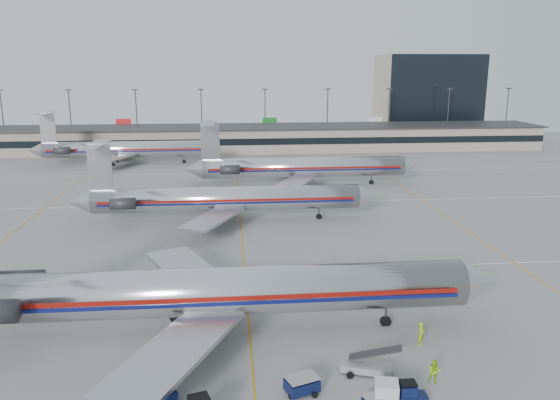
{
  "coord_description": "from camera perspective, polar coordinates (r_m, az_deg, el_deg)",
  "views": [
    {
      "loc": [
        -1.29,
        -44.64,
        21.2
      ],
      "look_at": [
        5.04,
        23.47,
        4.5
      ],
      "focal_mm": 35.0,
      "sensor_mm": 36.0,
      "label": 1
    }
  ],
  "objects": [
    {
      "name": "jet_third_row",
      "position": [
        99.75,
        2.03,
        3.46
      ],
      "size": [
        43.43,
        26.71,
        11.87
      ],
      "color": "silver",
      "rests_on": "ground"
    },
    {
      "name": "jet_second_row",
      "position": [
        76.74,
        -6.16,
        0.15
      ],
      "size": [
        43.39,
        25.55,
        11.36
      ],
      "color": "silver",
      "rests_on": "ground"
    },
    {
      "name": "uld_container",
      "position": [
        37.36,
        11.04,
        -19.4
      ],
      "size": [
        2.05,
        1.83,
        1.87
      ],
      "rotation": [
        0.0,
        0.0,
        -0.22
      ],
      "color": "#2D2D30",
      "rests_on": "ground"
    },
    {
      "name": "cart_inner",
      "position": [
        38.35,
        2.3,
        -18.71
      ],
      "size": [
        2.48,
        2.08,
        1.2
      ],
      "rotation": [
        0.0,
        0.0,
        0.35
      ],
      "color": "#0A1237",
      "rests_on": "ground"
    },
    {
      "name": "ground",
      "position": [
        49.43,
        -3.37,
        -11.7
      ],
      "size": [
        260.0,
        260.0,
        0.0
      ],
      "primitive_type": "plane",
      "color": "gray",
      "rests_on": "ground"
    },
    {
      "name": "light_mast_row",
      "position": [
        157.15,
        -4.88,
        9.07
      ],
      "size": [
        163.6,
        0.4,
        15.28
      ],
      "color": "#38383D",
      "rests_on": "ground"
    },
    {
      "name": "belt_loader",
      "position": [
        40.89,
        9.13,
        -16.72
      ],
      "size": [
        4.37,
        2.36,
        2.24
      ],
      "rotation": [
        0.0,
        0.0,
        -0.32
      ],
      "color": "gray",
      "rests_on": "ground"
    },
    {
      "name": "ramp_worker_far",
      "position": [
        40.62,
        15.84,
        -16.89
      ],
      "size": [
        1.02,
        0.91,
        1.74
      ],
      "primitive_type": "imported",
      "rotation": [
        0.0,
        0.0,
        -0.35
      ],
      "color": "#99D313",
      "rests_on": "ground"
    },
    {
      "name": "jet_foreground",
      "position": [
        44.81,
        -8.69,
        -9.42
      ],
      "size": [
        48.84,
        28.76,
        12.78
      ],
      "color": "silver",
      "rests_on": "ground"
    },
    {
      "name": "apron_markings",
      "position": [
        58.62,
        -3.72,
        -7.5
      ],
      "size": [
        160.0,
        0.15,
        0.02
      ],
      "primitive_type": "cube",
      "color": "silver",
      "rests_on": "ground"
    },
    {
      "name": "cone_right",
      "position": [
        40.17,
        10.96,
        -17.93
      ],
      "size": [
        0.48,
        0.48,
        0.57
      ],
      "primitive_type": "cone",
      "rotation": [
        0.0,
        0.0,
        0.16
      ],
      "color": "#CE5706",
      "rests_on": "ground"
    },
    {
      "name": "tug_left",
      "position": [
        37.9,
        -12.78,
        -19.19
      ],
      "size": [
        2.47,
        2.1,
        1.8
      ],
      "rotation": [
        0.0,
        0.0,
        0.55
      ],
      "color": "#0A1237",
      "rests_on": "ground"
    },
    {
      "name": "jet_back_row",
      "position": [
        127.17,
        -16.08,
        5.14
      ],
      "size": [
        42.82,
        26.34,
        11.71
      ],
      "color": "silver",
      "rests_on": "ground"
    },
    {
      "name": "ramp_worker_near",
      "position": [
        45.18,
        14.53,
        -13.37
      ],
      "size": [
        0.8,
        0.83,
        1.91
      ],
      "primitive_type": "imported",
      "rotation": [
        0.0,
        0.0,
        0.86
      ],
      "color": "#9DC712",
      "rests_on": "ground"
    },
    {
      "name": "terminal",
      "position": [
        143.76,
        -4.78,
        6.46
      ],
      "size": [
        162.0,
        17.0,
        6.25
      ],
      "color": "gray",
      "rests_on": "ground"
    },
    {
      "name": "tug_right",
      "position": [
        38.14,
        13.4,
        -19.14
      ],
      "size": [
        2.01,
        1.07,
        1.62
      ],
      "rotation": [
        0.0,
        0.0,
        -0.03
      ],
      "color": "#0A1237",
      "rests_on": "ground"
    },
    {
      "name": "distant_building",
      "position": [
        184.08,
        15.07,
        10.55
      ],
      "size": [
        30.0,
        20.0,
        25.0
      ],
      "primitive_type": "cube",
      "color": "tan",
      "rests_on": "ground"
    },
    {
      "name": "cone_left",
      "position": [
        39.73,
        -15.87,
        -18.62
      ],
      "size": [
        0.46,
        0.46,
        0.57
      ],
      "primitive_type": "cone",
      "rotation": [
        0.0,
        0.0,
        0.11
      ],
      "color": "#CE5706",
      "rests_on": "ground"
    }
  ]
}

